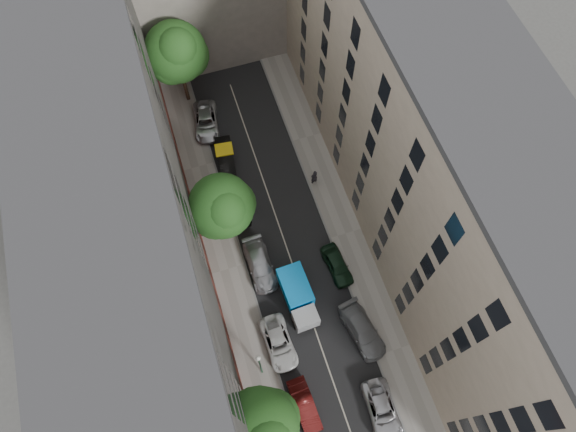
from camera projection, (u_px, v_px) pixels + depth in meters
name	position (u px, v px, depth m)	size (l,w,h in m)	color
ground	(288.00, 251.00, 45.94)	(120.00, 120.00, 0.00)	#4C4C49
road_surface	(288.00, 251.00, 45.94)	(8.00, 44.00, 0.02)	black
sidewalk_left	(229.00, 269.00, 45.15)	(3.00, 44.00, 0.15)	gray
sidewalk_right	(345.00, 234.00, 46.60)	(3.00, 44.00, 0.15)	gray
building_left	(137.00, 244.00, 35.46)	(8.00, 44.00, 20.00)	#454341
building_right	(428.00, 160.00, 38.36)	(8.00, 44.00, 20.00)	#BBA791
tarp_truck	(298.00, 297.00, 42.77)	(2.31, 5.39, 2.45)	black
car_left_1	(304.00, 405.00, 39.72)	(1.49, 4.27, 1.41)	#4E100F
car_left_2	(279.00, 343.00, 41.80)	(2.21, 4.79, 1.33)	silver
car_left_3	(260.00, 265.00, 44.60)	(2.10, 5.16, 1.50)	#AEAFB3
car_left_4	(242.00, 208.00, 47.10)	(1.54, 3.83, 1.31)	black
car_left_5	(225.00, 156.00, 49.41)	(1.51, 4.32, 1.42)	black
car_left_6	(206.00, 122.00, 51.13)	(2.34, 5.08, 1.41)	silver
car_right_0	(382.00, 410.00, 39.60)	(2.20, 4.77, 1.33)	#B7B7BC
car_right_1	(362.00, 330.00, 42.15)	(2.12, 5.21, 1.51)	slate
car_right_2	(337.00, 265.00, 44.65)	(1.66, 4.13, 1.41)	black
tree_near	(261.00, 429.00, 33.82)	(5.59, 5.37, 9.19)	#382619
tree_mid	(223.00, 208.00, 41.94)	(5.71, 5.50, 8.02)	#382619
tree_far	(177.00, 54.00, 47.09)	(5.92, 5.74, 9.82)	#382619
lamp_post	(260.00, 364.00, 37.78)	(0.36, 0.36, 6.37)	#164F2D
pedestrian	(314.00, 177.00, 47.94)	(0.71, 0.47, 1.95)	black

